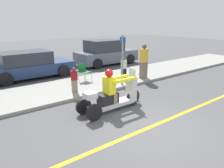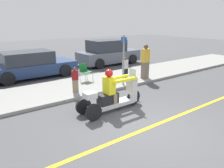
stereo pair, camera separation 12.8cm
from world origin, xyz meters
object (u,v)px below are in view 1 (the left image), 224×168
Objects in this scene: motorcycle_trike at (112,96)px; spectator_far_back at (144,62)px; spectator_near_curb at (74,80)px; folding_chair_curbside at (84,70)px; parked_car_lot_center at (29,65)px; street_sign at (122,58)px; spectator_mid_group at (124,69)px; parked_car_lot_left at (106,53)px.

spectator_far_back is (3.60, 2.06, 0.42)m from motorcycle_trike.
folding_chair_curbside is (1.18, 1.25, 0.01)m from spectator_near_curb.
spectator_far_back is at bearing 29.82° from motorcycle_trike.
folding_chair_curbside is at bearing 74.50° from motorcycle_trike.
parked_car_lot_center is 5.15m from street_sign.
motorcycle_trike is 3.67m from spectator_mid_group.
parked_car_lot_center is at bearing 122.67° from folding_chair_curbside.
spectator_mid_group is 1.07× the size of spectator_near_curb.
street_sign is (1.99, 1.82, 0.81)m from motorcycle_trike.
street_sign is (2.21, -0.38, 0.71)m from spectator_near_curb.
street_sign is at bearing -135.18° from spectator_mid_group.
folding_chair_curbside is at bearing -57.33° from parked_car_lot_center.
spectator_far_back is 0.38× the size of parked_car_lot_center.
spectator_mid_group is 1.06m from spectator_far_back.
motorcycle_trike is at bearing -137.55° from street_sign.
street_sign reaches higher than spectator_mid_group.
street_sign is at bearing -171.50° from spectator_far_back.
spectator_near_curb is at bearing -137.64° from parked_car_lot_left.
street_sign is (1.03, -1.63, 0.69)m from folding_chair_curbside.
spectator_mid_group is at bearing 43.07° from motorcycle_trike.
parked_car_lot_center is at bearing 97.84° from spectator_near_curb.
spectator_near_curb is 6.53m from parked_car_lot_left.
parked_car_lot_left is 5.47m from street_sign.
spectator_mid_group is 0.65× the size of spectator_far_back.
parked_car_lot_center is 2.01× the size of street_sign.
motorcycle_trike reaches higher than parked_car_lot_center.
spectator_mid_group is 1.18m from street_sign.
parked_car_lot_left is 1.93× the size of street_sign.
spectator_mid_group is (2.68, 2.50, 0.13)m from motorcycle_trike.
street_sign reaches higher than folding_chair_curbside.
folding_chair_curbside is at bearing 122.45° from street_sign.
spectator_mid_group reaches higher than folding_chair_curbside.
street_sign is at bearing -9.64° from spectator_near_curb.
spectator_near_curb is (-0.22, 2.20, 0.10)m from motorcycle_trike.
motorcycle_trike is at bearing -82.92° from parked_car_lot_center.
parked_car_lot_left reaches higher than spectator_mid_group.
parked_car_lot_center is at bearing 122.59° from street_sign.
folding_chair_curbside is 3.18m from parked_car_lot_center.
spectator_near_curb is 3.97m from parked_car_lot_center.
parked_car_lot_left is at bearing 42.36° from spectator_near_curb.
spectator_mid_group is 5.00m from parked_car_lot_center.
spectator_near_curb is 3.83m from spectator_far_back.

